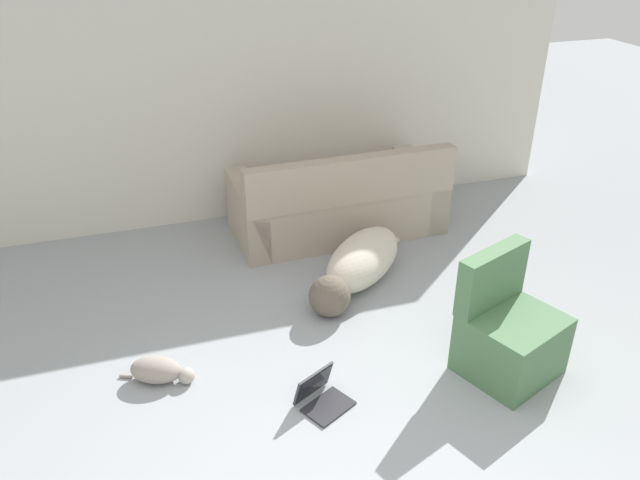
% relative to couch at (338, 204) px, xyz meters
% --- Properties ---
extents(wall_back, '(6.95, 0.06, 2.43)m').
position_rel_couch_xyz_m(wall_back, '(-0.95, 0.66, 0.93)').
color(wall_back, beige).
rests_on(wall_back, ground_plane).
extents(couch, '(1.94, 0.93, 0.87)m').
position_rel_couch_xyz_m(couch, '(0.00, 0.00, 0.00)').
color(couch, tan).
rests_on(couch, ground_plane).
extents(dog, '(1.20, 1.13, 0.39)m').
position_rel_couch_xyz_m(dog, '(-0.16, -0.94, -0.10)').
color(dog, beige).
rests_on(dog, ground_plane).
extents(cat, '(0.49, 0.32, 0.17)m').
position_rel_couch_xyz_m(cat, '(-1.81, -1.64, -0.20)').
color(cat, gray).
rests_on(cat, ground_plane).
extents(laptop_open, '(0.39, 0.38, 0.22)m').
position_rel_couch_xyz_m(laptop_open, '(-0.87, -2.15, -0.21)').
color(laptop_open, '#2D2D33').
rests_on(laptop_open, ground_plane).
extents(side_chair, '(0.74, 0.72, 0.83)m').
position_rel_couch_xyz_m(side_chair, '(0.40, -2.21, 0.00)').
color(side_chair, '#4C754C').
rests_on(side_chair, ground_plane).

